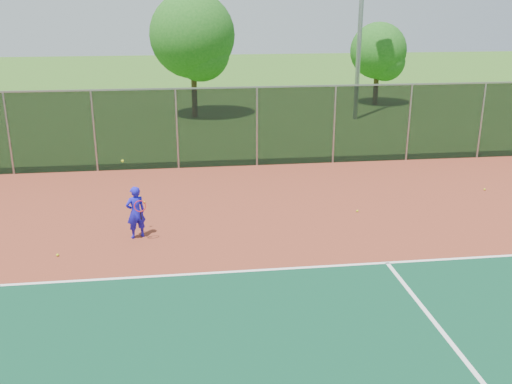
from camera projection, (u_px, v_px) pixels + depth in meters
ground at (340, 339)px, 10.74m from camera, size 120.00×120.00×0.00m
court_apron at (316, 288)px, 12.62m from camera, size 30.00×20.00×0.02m
fence_back at (257, 126)px, 21.52m from camera, size 30.00×0.06×3.03m
tennis_player at (136, 212)px, 15.08m from camera, size 0.62×0.68×2.14m
practice_ball_1 at (58, 255)px, 14.16m from camera, size 0.07×0.07×0.07m
practice_ball_3 at (144, 202)px, 17.86m from camera, size 0.07×0.07×0.07m
practice_ball_4 at (485, 189)px, 19.08m from camera, size 0.07×0.07×0.07m
practice_ball_5 at (140, 197)px, 18.34m from camera, size 0.07×0.07×0.07m
practice_ball_7 at (357, 211)px, 17.12m from camera, size 0.07×0.07×0.07m
tree_back_left at (194, 39)px, 29.85m from camera, size 4.48×4.48×6.57m
tree_back_mid at (380, 53)px, 33.94m from camera, size 3.33×3.33×4.89m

